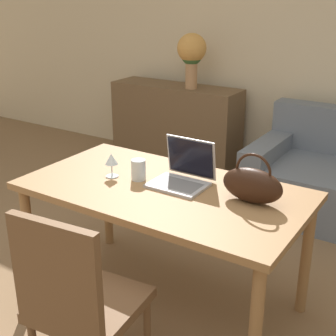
# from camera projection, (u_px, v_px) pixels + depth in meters

# --- Properties ---
(wall_back) EXTENTS (10.00, 0.06, 2.70)m
(wall_back) POSITION_uv_depth(u_px,v_px,m) (297.00, 37.00, 4.22)
(wall_back) COLOR beige
(wall_back) RESTS_ON ground_plane
(dining_table) EXTENTS (1.56, 0.84, 0.74)m
(dining_table) POSITION_uv_depth(u_px,v_px,m) (163.00, 201.00, 2.58)
(dining_table) COLOR olive
(dining_table) RESTS_ON ground_plane
(chair) EXTENTS (0.48, 0.48, 0.95)m
(chair) POSITION_uv_depth(u_px,v_px,m) (78.00, 299.00, 1.99)
(chair) COLOR brown
(chair) RESTS_ON ground_plane
(sideboard) EXTENTS (1.36, 0.40, 0.85)m
(sideboard) POSITION_uv_depth(u_px,v_px,m) (176.00, 126.00, 4.85)
(sideboard) COLOR brown
(sideboard) RESTS_ON ground_plane
(laptop) EXTENTS (0.30, 0.28, 0.24)m
(laptop) POSITION_uv_depth(u_px,v_px,m) (184.00, 172.00, 2.59)
(laptop) COLOR #ADADB2
(laptop) RESTS_ON dining_table
(drinking_glass) EXTENTS (0.08, 0.08, 0.12)m
(drinking_glass) POSITION_uv_depth(u_px,v_px,m) (138.00, 170.00, 2.64)
(drinking_glass) COLOR silver
(drinking_glass) RESTS_ON dining_table
(wine_glass) EXTENTS (0.08, 0.08, 0.14)m
(wine_glass) POSITION_uv_depth(u_px,v_px,m) (111.00, 161.00, 2.66)
(wine_glass) COLOR silver
(wine_glass) RESTS_ON dining_table
(handbag) EXTENTS (0.32, 0.13, 0.26)m
(handbag) POSITION_uv_depth(u_px,v_px,m) (252.00, 185.00, 2.35)
(handbag) COLOR black
(handbag) RESTS_ON dining_table
(flower_vase) EXTENTS (0.28, 0.28, 0.52)m
(flower_vase) POSITION_uv_depth(u_px,v_px,m) (192.00, 53.00, 4.42)
(flower_vase) COLOR tan
(flower_vase) RESTS_ON sideboard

